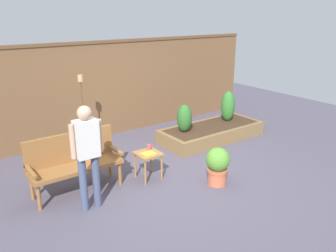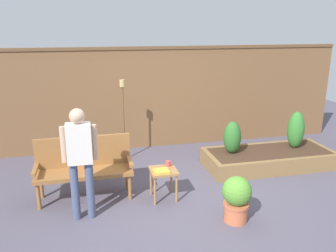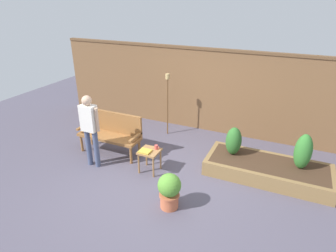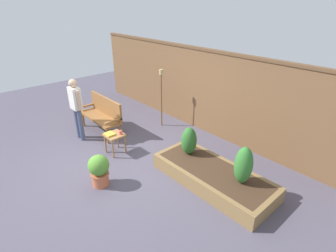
{
  "view_description": "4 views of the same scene",
  "coord_description": "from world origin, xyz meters",
  "px_view_note": "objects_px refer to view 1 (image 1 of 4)",
  "views": [
    {
      "loc": [
        -3.21,
        -4.36,
        2.76
      ],
      "look_at": [
        0.22,
        0.36,
        0.79
      ],
      "focal_mm": 36.54,
      "sensor_mm": 36.0,
      "label": 1
    },
    {
      "loc": [
        -1.37,
        -4.52,
        2.56
      ],
      "look_at": [
        -0.1,
        0.91,
        0.94
      ],
      "focal_mm": 36.82,
      "sensor_mm": 36.0,
      "label": 2
    },
    {
      "loc": [
        2.08,
        -4.27,
        3.32
      ],
      "look_at": [
        -0.14,
        0.62,
        0.87
      ],
      "focal_mm": 30.77,
      "sensor_mm": 36.0,
      "label": 3
    },
    {
      "loc": [
        4.38,
        -2.45,
        3.24
      ],
      "look_at": [
        0.51,
        1.03,
        0.71
      ],
      "focal_mm": 28.12,
      "sensor_mm": 36.0,
      "label": 4
    }
  ],
  "objects_px": {
    "garden_bench": "(74,159)",
    "side_table": "(148,157)",
    "book_on_table": "(148,154)",
    "person_by_bench": "(87,149)",
    "potted_boxwood": "(218,165)",
    "shrub_near_bench": "(184,118)",
    "cup_on_table": "(149,147)",
    "tiki_torch": "(82,100)",
    "shrub_far_corner": "(228,106)"
  },
  "relations": [
    {
      "from": "side_table",
      "to": "shrub_far_corner",
      "type": "distance_m",
      "value": 2.93
    },
    {
      "from": "cup_on_table",
      "to": "shrub_near_bench",
      "type": "relative_size",
      "value": 0.18
    },
    {
      "from": "shrub_near_bench",
      "to": "shrub_far_corner",
      "type": "distance_m",
      "value": 1.3
    },
    {
      "from": "book_on_table",
      "to": "side_table",
      "type": "bearing_deg",
      "value": 60.38
    },
    {
      "from": "garden_bench",
      "to": "shrub_near_bench",
      "type": "distance_m",
      "value": 2.7
    },
    {
      "from": "cup_on_table",
      "to": "potted_boxwood",
      "type": "bearing_deg",
      "value": -53.17
    },
    {
      "from": "cup_on_table",
      "to": "book_on_table",
      "type": "xyz_separation_m",
      "value": [
        -0.15,
        -0.2,
        -0.03
      ]
    },
    {
      "from": "shrub_near_bench",
      "to": "garden_bench",
      "type": "bearing_deg",
      "value": -169.11
    },
    {
      "from": "cup_on_table",
      "to": "tiki_torch",
      "type": "relative_size",
      "value": 0.07
    },
    {
      "from": "garden_bench",
      "to": "shrub_near_bench",
      "type": "height_order",
      "value": "garden_bench"
    },
    {
      "from": "cup_on_table",
      "to": "book_on_table",
      "type": "bearing_deg",
      "value": -126.72
    },
    {
      "from": "garden_bench",
      "to": "shrub_near_bench",
      "type": "bearing_deg",
      "value": 10.89
    },
    {
      "from": "garden_bench",
      "to": "person_by_bench",
      "type": "distance_m",
      "value": 0.77
    },
    {
      "from": "book_on_table",
      "to": "person_by_bench",
      "type": "xyz_separation_m",
      "value": [
        -1.14,
        -0.2,
        0.44
      ]
    },
    {
      "from": "person_by_bench",
      "to": "garden_bench",
      "type": "bearing_deg",
      "value": 87.82
    },
    {
      "from": "potted_boxwood",
      "to": "shrub_far_corner",
      "type": "relative_size",
      "value": 0.91
    },
    {
      "from": "book_on_table",
      "to": "shrub_far_corner",
      "type": "bearing_deg",
      "value": 18.74
    },
    {
      "from": "potted_boxwood",
      "to": "shrub_far_corner",
      "type": "height_order",
      "value": "shrub_far_corner"
    },
    {
      "from": "shrub_near_bench",
      "to": "tiki_torch",
      "type": "relative_size",
      "value": 0.38
    },
    {
      "from": "cup_on_table",
      "to": "person_by_bench",
      "type": "height_order",
      "value": "person_by_bench"
    },
    {
      "from": "garden_bench",
      "to": "side_table",
      "type": "distance_m",
      "value": 1.23
    },
    {
      "from": "potted_boxwood",
      "to": "shrub_far_corner",
      "type": "distance_m",
      "value": 2.63
    },
    {
      "from": "potted_boxwood",
      "to": "shrub_far_corner",
      "type": "bearing_deg",
      "value": 41.22
    },
    {
      "from": "potted_boxwood",
      "to": "shrub_near_bench",
      "type": "distance_m",
      "value": 1.86
    },
    {
      "from": "shrub_near_bench",
      "to": "tiki_torch",
      "type": "distance_m",
      "value": 2.14
    },
    {
      "from": "book_on_table",
      "to": "shrub_near_bench",
      "type": "bearing_deg",
      "value": 32.1
    },
    {
      "from": "book_on_table",
      "to": "shrub_near_bench",
      "type": "distance_m",
      "value": 1.82
    },
    {
      "from": "garden_bench",
      "to": "shrub_far_corner",
      "type": "distance_m",
      "value": 3.98
    },
    {
      "from": "garden_bench",
      "to": "side_table",
      "type": "height_order",
      "value": "garden_bench"
    },
    {
      "from": "cup_on_table",
      "to": "tiki_torch",
      "type": "height_order",
      "value": "tiki_torch"
    },
    {
      "from": "book_on_table",
      "to": "potted_boxwood",
      "type": "xyz_separation_m",
      "value": [
        0.87,
        -0.76,
        -0.14
      ]
    },
    {
      "from": "book_on_table",
      "to": "person_by_bench",
      "type": "bearing_deg",
      "value": -169.98
    },
    {
      "from": "shrub_far_corner",
      "to": "book_on_table",
      "type": "bearing_deg",
      "value": -161.16
    },
    {
      "from": "book_on_table",
      "to": "shrub_near_bench",
      "type": "relative_size",
      "value": 0.39
    },
    {
      "from": "potted_boxwood",
      "to": "shrub_near_bench",
      "type": "height_order",
      "value": "shrub_near_bench"
    },
    {
      "from": "shrub_near_bench",
      "to": "side_table",
      "type": "bearing_deg",
      "value": -149.42
    },
    {
      "from": "tiki_torch",
      "to": "book_on_table",
      "type": "bearing_deg",
      "value": -79.24
    },
    {
      "from": "shrub_far_corner",
      "to": "potted_boxwood",
      "type": "bearing_deg",
      "value": -138.78
    },
    {
      "from": "garden_bench",
      "to": "potted_boxwood",
      "type": "relative_size",
      "value": 2.23
    },
    {
      "from": "shrub_far_corner",
      "to": "cup_on_table",
      "type": "bearing_deg",
      "value": -164.1
    },
    {
      "from": "book_on_table",
      "to": "garden_bench",
      "type": "bearing_deg",
      "value": 157.53
    },
    {
      "from": "book_on_table",
      "to": "shrub_far_corner",
      "type": "xyz_separation_m",
      "value": [
        2.84,
        0.97,
        0.16
      ]
    },
    {
      "from": "garden_bench",
      "to": "cup_on_table",
      "type": "height_order",
      "value": "garden_bench"
    },
    {
      "from": "book_on_table",
      "to": "potted_boxwood",
      "type": "height_order",
      "value": "potted_boxwood"
    },
    {
      "from": "cup_on_table",
      "to": "garden_bench",
      "type": "bearing_deg",
      "value": 168.6
    },
    {
      "from": "shrub_near_bench",
      "to": "shrub_far_corner",
      "type": "relative_size",
      "value": 0.84
    },
    {
      "from": "shrub_near_bench",
      "to": "book_on_table",
      "type": "bearing_deg",
      "value": -147.8
    },
    {
      "from": "shrub_far_corner",
      "to": "person_by_bench",
      "type": "relative_size",
      "value": 0.46
    },
    {
      "from": "shrub_far_corner",
      "to": "tiki_torch",
      "type": "height_order",
      "value": "tiki_torch"
    },
    {
      "from": "shrub_near_bench",
      "to": "cup_on_table",
      "type": "bearing_deg",
      "value": -151.1
    }
  ]
}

